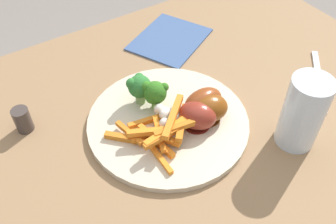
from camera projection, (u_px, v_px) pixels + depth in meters
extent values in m
cube|color=#8E6B47|center=(204.00, 116.00, 0.72)|extent=(0.92, 0.75, 0.03)
cylinder|color=brown|center=(4.00, 194.00, 1.00)|extent=(0.06, 0.06, 0.68)
cylinder|color=brown|center=(234.00, 85.00, 1.31)|extent=(0.06, 0.06, 0.68)
cylinder|color=beige|center=(168.00, 122.00, 0.68)|extent=(0.29, 0.29, 0.01)
cylinder|color=#7EBC57|center=(155.00, 103.00, 0.69)|extent=(0.01, 0.01, 0.02)
sphere|color=#306D1C|center=(155.00, 93.00, 0.67)|extent=(0.04, 0.04, 0.04)
sphere|color=#306D1C|center=(148.00, 93.00, 0.66)|extent=(0.01, 0.01, 0.01)
sphere|color=#306D1C|center=(164.00, 87.00, 0.67)|extent=(0.02, 0.02, 0.02)
sphere|color=#306D1C|center=(146.00, 87.00, 0.66)|extent=(0.02, 0.02, 0.02)
sphere|color=#306D1C|center=(151.00, 99.00, 0.66)|extent=(0.02, 0.02, 0.02)
cylinder|color=#7AA25E|center=(140.00, 97.00, 0.70)|extent=(0.02, 0.02, 0.02)
sphere|color=#2B702D|center=(140.00, 86.00, 0.68)|extent=(0.04, 0.04, 0.04)
sphere|color=#2B702D|center=(139.00, 78.00, 0.68)|extent=(0.02, 0.02, 0.02)
sphere|color=#2B702D|center=(131.00, 84.00, 0.67)|extent=(0.02, 0.02, 0.02)
sphere|color=#2B702D|center=(133.00, 84.00, 0.68)|extent=(0.02, 0.02, 0.02)
sphere|color=#2B702D|center=(149.00, 90.00, 0.68)|extent=(0.02, 0.02, 0.02)
cube|color=orange|center=(156.00, 141.00, 0.63)|extent=(0.02, 0.09, 0.01)
cube|color=orange|center=(154.00, 151.00, 0.62)|extent=(0.01, 0.11, 0.01)
cube|color=orange|center=(151.00, 132.00, 0.62)|extent=(0.08, 0.04, 0.01)
cube|color=orange|center=(169.00, 130.00, 0.62)|extent=(0.10, 0.02, 0.01)
cube|color=orange|center=(129.00, 133.00, 0.64)|extent=(0.02, 0.07, 0.01)
cube|color=orange|center=(161.00, 138.00, 0.61)|extent=(0.07, 0.01, 0.01)
cube|color=orange|center=(145.00, 121.00, 0.66)|extent=(0.06, 0.02, 0.01)
cube|color=orange|center=(131.00, 138.00, 0.64)|extent=(0.07, 0.08, 0.01)
cube|color=orange|center=(182.00, 123.00, 0.63)|extent=(0.06, 0.07, 0.01)
cube|color=orange|center=(163.00, 138.00, 0.62)|extent=(0.04, 0.06, 0.01)
cube|color=orange|center=(149.00, 133.00, 0.64)|extent=(0.07, 0.01, 0.01)
cube|color=orange|center=(159.00, 133.00, 0.63)|extent=(0.04, 0.08, 0.01)
cube|color=orange|center=(173.00, 116.00, 0.63)|extent=(0.08, 0.07, 0.01)
cube|color=orange|center=(174.00, 128.00, 0.62)|extent=(0.07, 0.02, 0.01)
cylinder|color=#5D220D|center=(202.00, 112.00, 0.68)|extent=(0.04, 0.04, 0.00)
ellipsoid|color=brown|center=(203.00, 102.00, 0.67)|extent=(0.08, 0.05, 0.05)
cylinder|color=beige|center=(174.00, 118.00, 0.64)|extent=(0.04, 0.01, 0.01)
sphere|color=silver|center=(165.00, 123.00, 0.64)|extent=(0.02, 0.02, 0.02)
cylinder|color=#552409|center=(207.00, 117.00, 0.68)|extent=(0.05, 0.05, 0.00)
ellipsoid|color=brown|center=(208.00, 108.00, 0.66)|extent=(0.09, 0.08, 0.05)
cylinder|color=beige|center=(175.00, 113.00, 0.65)|extent=(0.04, 0.03, 0.01)
sphere|color=silver|center=(165.00, 115.00, 0.65)|extent=(0.02, 0.02, 0.02)
cylinder|color=#601A11|center=(197.00, 124.00, 0.66)|extent=(0.05, 0.05, 0.00)
ellipsoid|color=maroon|center=(197.00, 115.00, 0.65)|extent=(0.08, 0.09, 0.05)
cylinder|color=beige|center=(168.00, 111.00, 0.66)|extent=(0.03, 0.03, 0.01)
sphere|color=silver|center=(159.00, 109.00, 0.66)|extent=(0.02, 0.02, 0.02)
cube|color=silver|center=(319.00, 80.00, 0.76)|extent=(0.14, 0.15, 0.00)
cylinder|color=silver|center=(303.00, 113.00, 0.61)|extent=(0.07, 0.07, 0.13)
cube|color=#3D5684|center=(170.00, 39.00, 0.86)|extent=(0.21, 0.20, 0.00)
cylinder|color=#423833|center=(23.00, 120.00, 0.66)|extent=(0.03, 0.03, 0.05)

